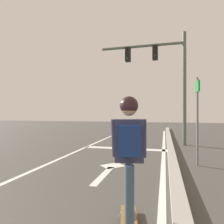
{
  "coord_description": "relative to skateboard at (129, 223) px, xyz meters",
  "views": [
    {
      "loc": [
        2.97,
        0.19,
        1.43
      ],
      "look_at": [
        1.57,
        5.44,
        1.45
      ],
      "focal_mm": 31.87,
      "sensor_mm": 36.0,
      "label": 1
    }
  ],
  "objects": [
    {
      "name": "lane_line_curbside",
      "position": [
        0.39,
        3.38,
        -0.06
      ],
      "size": [
        0.12,
        20.0,
        0.01
      ],
      "primitive_type": "cube",
      "color": "silver",
      "rests_on": "ground"
    },
    {
      "name": "skateboard",
      "position": [
        0.0,
        0.0,
        0.0
      ],
      "size": [
        0.38,
        0.9,
        0.08
      ],
      "color": "olive",
      "rests_on": "ground"
    },
    {
      "name": "street_sign_post",
      "position": [
        1.28,
        3.34,
        1.49
      ],
      "size": [
        0.07,
        0.44,
        2.38
      ],
      "color": "slate",
      "rests_on": "ground"
    },
    {
      "name": "stop_bar",
      "position": [
        -1.09,
        5.3,
        -0.06
      ],
      "size": [
        3.25,
        0.4,
        0.01
      ],
      "primitive_type": "cube",
      "color": "silver",
      "rests_on": "ground"
    },
    {
      "name": "lane_arrow_stem",
      "position": [
        -0.93,
        1.89,
        -0.06
      ],
      "size": [
        0.16,
        1.4,
        0.01
      ],
      "primitive_type": "cube",
      "color": "silver",
      "rests_on": "ground"
    },
    {
      "name": "skater",
      "position": [
        0.0,
        -0.02,
        0.98
      ],
      "size": [
        0.43,
        0.6,
        1.56
      ],
      "color": "#344A5D",
      "rests_on": "skateboard"
    },
    {
      "name": "lane_arrow_head",
      "position": [
        -0.93,
        2.74,
        -0.06
      ],
      "size": [
        0.71,
        0.71,
        0.01
      ],
      "primitive_type": "cube",
      "rotation": [
        0.0,
        0.0,
        0.79
      ],
      "color": "silver",
      "rests_on": "ground"
    },
    {
      "name": "traffic_signal_mast",
      "position": [
        0.27,
        6.8,
        3.37
      ],
      "size": [
        3.85,
        0.34,
        4.98
      ],
      "color": "#546155",
      "rests_on": "ground"
    },
    {
      "name": "curb_strip",
      "position": [
        0.64,
        3.38,
        0.0
      ],
      "size": [
        0.24,
        24.0,
        0.14
      ],
      "primitive_type": "cube",
      "color": "#A49E94",
      "rests_on": "ground"
    },
    {
      "name": "lane_line_center",
      "position": [
        -2.72,
        3.38,
        -0.06
      ],
      "size": [
        0.12,
        20.0,
        0.01
      ],
      "primitive_type": "cube",
      "color": "silver",
      "rests_on": "ground"
    }
  ]
}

